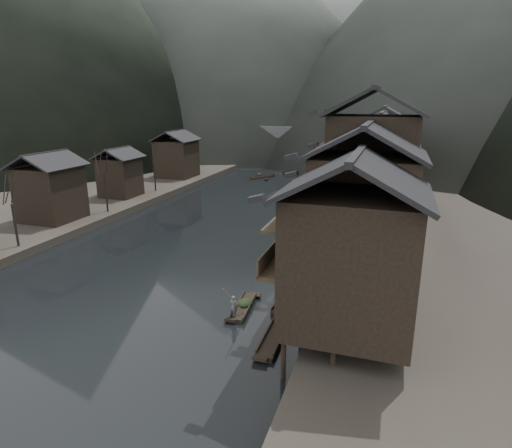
% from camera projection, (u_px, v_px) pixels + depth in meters
% --- Properties ---
extents(water, '(300.00, 300.00, 0.00)m').
position_uv_depth(water, '(158.00, 278.00, 38.07)').
color(water, black).
rests_on(water, ground).
extents(right_bank, '(40.00, 200.00, 1.80)m').
position_uv_depth(right_bank, '(503.00, 199.00, 63.82)').
color(right_bank, '#2D2823').
rests_on(right_bank, ground).
extents(left_bank, '(40.00, 200.00, 1.20)m').
position_uv_depth(left_bank, '(108.00, 176.00, 84.83)').
color(left_bank, '#2D2823').
rests_on(left_bank, ground).
extents(stilt_houses, '(9.00, 67.60, 16.45)m').
position_uv_depth(stilt_houses, '(378.00, 160.00, 47.62)').
color(stilt_houses, black).
rests_on(stilt_houses, ground).
extents(left_houses, '(8.10, 53.20, 8.73)m').
position_uv_depth(left_houses, '(103.00, 169.00, 60.94)').
color(left_houses, black).
rests_on(left_houses, left_bank).
extents(bare_trees, '(3.85, 41.70, 7.70)m').
position_uv_depth(bare_trees, '(57.00, 180.00, 48.27)').
color(bare_trees, black).
rests_on(bare_trees, left_bank).
extents(moored_sampans, '(2.89, 55.40, 0.47)m').
position_uv_depth(moored_sampans, '(325.00, 231.00, 50.94)').
color(moored_sampans, black).
rests_on(moored_sampans, water).
extents(midriver_boats, '(17.04, 41.70, 0.45)m').
position_uv_depth(midriver_boats, '(284.00, 175.00, 87.76)').
color(midriver_boats, black).
rests_on(midriver_boats, water).
extents(stone_bridge, '(40.00, 6.00, 9.00)m').
position_uv_depth(stone_bridge, '(313.00, 143.00, 102.27)').
color(stone_bridge, '#4C4C4F').
rests_on(stone_bridge, ground).
extents(hills, '(320.00, 380.00, 111.79)m').
position_uv_depth(hills, '(375.00, 6.00, 173.54)').
color(hills, black).
rests_on(hills, ground).
extents(hero_sampan, '(1.47, 5.00, 0.43)m').
position_uv_depth(hero_sampan, '(244.00, 307.00, 32.33)').
color(hero_sampan, black).
rests_on(hero_sampan, water).
extents(cargo_heap, '(1.09, 1.42, 0.65)m').
position_uv_depth(cargo_heap, '(245.00, 299.00, 32.37)').
color(cargo_heap, black).
rests_on(cargo_heap, hero_sampan).
extents(boatman, '(0.68, 0.52, 1.68)m').
position_uv_depth(boatman, '(233.00, 304.00, 30.51)').
color(boatman, '#5A5A5D').
rests_on(boatman, hero_sampan).
extents(bamboo_pole, '(1.19, 2.10, 3.12)m').
position_uv_depth(bamboo_pole, '(236.00, 273.00, 29.77)').
color(bamboo_pole, '#8C7A51').
rests_on(bamboo_pole, boatman).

